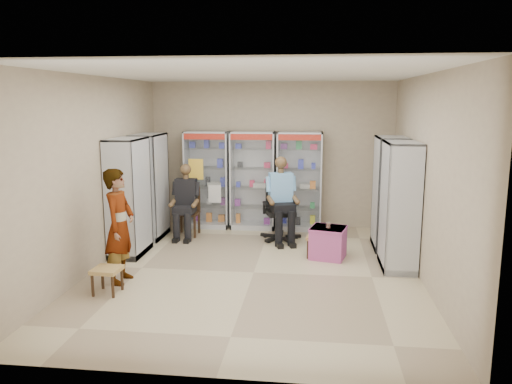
# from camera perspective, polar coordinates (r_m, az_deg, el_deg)

# --- Properties ---
(floor) EXTENTS (6.00, 6.00, 0.00)m
(floor) POSITION_cam_1_polar(r_m,az_deg,el_deg) (7.81, -0.26, -9.18)
(floor) COLOR tan
(floor) RESTS_ON ground
(room_shell) EXTENTS (5.02, 6.02, 3.01)m
(room_shell) POSITION_cam_1_polar(r_m,az_deg,el_deg) (7.39, -0.27, 5.36)
(room_shell) COLOR tan
(room_shell) RESTS_ON ground
(cabinet_back_left) EXTENTS (0.90, 0.50, 2.00)m
(cabinet_back_left) POSITION_cam_1_polar(r_m,az_deg,el_deg) (10.40, -5.56, 1.42)
(cabinet_back_left) COLOR #ABADB2
(cabinet_back_left) RESTS_ON floor
(cabinet_back_mid) EXTENTS (0.90, 0.50, 2.00)m
(cabinet_back_mid) POSITION_cam_1_polar(r_m,az_deg,el_deg) (10.24, -0.36, 1.33)
(cabinet_back_mid) COLOR #AAADB2
(cabinet_back_mid) RESTS_ON floor
(cabinet_back_right) EXTENTS (0.90, 0.50, 2.00)m
(cabinet_back_right) POSITION_cam_1_polar(r_m,az_deg,el_deg) (10.17, 4.96, 1.23)
(cabinet_back_right) COLOR #B7B9BF
(cabinet_back_right) RESTS_ON floor
(cabinet_right_far) EXTENTS (0.90, 0.50, 2.00)m
(cabinet_right_far) POSITION_cam_1_polar(r_m,az_deg,el_deg) (9.15, 14.99, -0.13)
(cabinet_right_far) COLOR #B1B3B9
(cabinet_right_far) RESTS_ON floor
(cabinet_right_near) EXTENTS (0.90, 0.50, 2.00)m
(cabinet_right_near) POSITION_cam_1_polar(r_m,az_deg,el_deg) (8.08, 16.09, -1.56)
(cabinet_right_near) COLOR silver
(cabinet_right_near) RESTS_ON floor
(cabinet_left_far) EXTENTS (0.90, 0.50, 2.00)m
(cabinet_left_far) POSITION_cam_1_polar(r_m,az_deg,el_deg) (9.76, -12.06, 0.64)
(cabinet_left_far) COLOR #ADAEB4
(cabinet_left_far) RESTS_ON floor
(cabinet_left_near) EXTENTS (0.90, 0.50, 2.00)m
(cabinet_left_near) POSITION_cam_1_polar(r_m,az_deg,el_deg) (8.74, -14.36, -0.58)
(cabinet_left_near) COLOR #ADAEB4
(cabinet_left_near) RESTS_ON floor
(wooden_chair) EXTENTS (0.42, 0.42, 0.94)m
(wooden_chair) POSITION_cam_1_polar(r_m,az_deg,el_deg) (9.86, -7.82, -2.27)
(wooden_chair) COLOR #312213
(wooden_chair) RESTS_ON floor
(seated_customer) EXTENTS (0.44, 0.60, 1.34)m
(seated_customer) POSITION_cam_1_polar(r_m,az_deg,el_deg) (9.77, -7.93, -1.19)
(seated_customer) COLOR black
(seated_customer) RESTS_ON floor
(office_chair) EXTENTS (0.80, 0.80, 1.18)m
(office_chair) POSITION_cam_1_polar(r_m,az_deg,el_deg) (9.46, 2.81, -1.98)
(office_chair) COLOR black
(office_chair) RESTS_ON floor
(seated_shopkeeper) EXTENTS (0.67, 0.80, 1.50)m
(seated_shopkeeper) POSITION_cam_1_polar(r_m,az_deg,el_deg) (9.38, 2.80, -1.09)
(seated_shopkeeper) COLOR #6786CB
(seated_shopkeeper) RESTS_ON floor
(pink_trunk) EXTENTS (0.65, 0.64, 0.53)m
(pink_trunk) POSITION_cam_1_polar(r_m,az_deg,el_deg) (8.52, 8.23, -5.74)
(pink_trunk) COLOR #A14075
(pink_trunk) RESTS_ON floor
(tea_glass) EXTENTS (0.07, 0.07, 0.09)m
(tea_glass) POSITION_cam_1_polar(r_m,az_deg,el_deg) (8.42, 8.28, -3.76)
(tea_glass) COLOR #571B07
(tea_glass) RESTS_ON pink_trunk
(woven_stool_a) EXTENTS (0.42, 0.42, 0.37)m
(woven_stool_a) POSITION_cam_1_polar(r_m,az_deg,el_deg) (8.57, 7.12, -6.15)
(woven_stool_a) COLOR tan
(woven_stool_a) RESTS_ON floor
(woven_stool_b) EXTENTS (0.38, 0.38, 0.36)m
(woven_stool_b) POSITION_cam_1_polar(r_m,az_deg,el_deg) (7.26, -16.62, -9.67)
(woven_stool_b) COLOR tan
(woven_stool_b) RESTS_ON floor
(standing_man) EXTENTS (0.42, 0.62, 1.67)m
(standing_man) POSITION_cam_1_polar(r_m,az_deg,el_deg) (7.47, -15.34, -3.77)
(standing_man) COLOR #97979A
(standing_man) RESTS_ON floor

